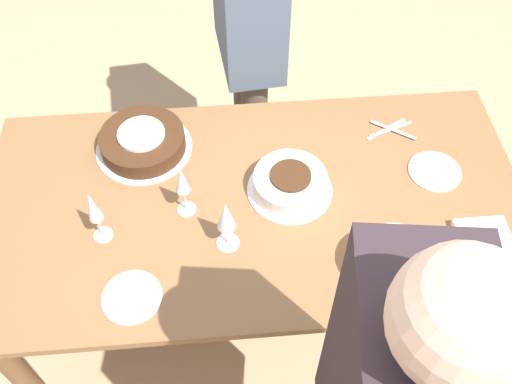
# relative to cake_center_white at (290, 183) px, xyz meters

# --- Properties ---
(ground_plane) EXTENTS (12.00, 12.00, 0.00)m
(ground_plane) POSITION_rel_cake_center_white_xyz_m (0.11, 0.04, -0.81)
(ground_plane) COLOR tan
(dining_table) EXTENTS (1.75, 0.90, 0.78)m
(dining_table) POSITION_rel_cake_center_white_xyz_m (0.11, 0.04, -0.14)
(dining_table) COLOR brown
(dining_table) RESTS_ON ground_plane
(cake_center_white) EXTENTS (0.28, 0.28, 0.08)m
(cake_center_white) POSITION_rel_cake_center_white_xyz_m (0.00, 0.00, 0.00)
(cake_center_white) COLOR white
(cake_center_white) RESTS_ON dining_table
(cake_front_chocolate) EXTENTS (0.33, 0.33, 0.08)m
(cake_front_chocolate) POSITION_rel_cake_center_white_xyz_m (0.48, -0.22, -0.00)
(cake_front_chocolate) COLOR white
(cake_front_chocolate) RESTS_ON dining_table
(cake_back_decorated) EXTENTS (0.25, 0.25, 0.11)m
(cake_back_decorated) POSITION_rel_cake_center_white_xyz_m (-0.26, 0.33, 0.02)
(cake_back_decorated) COLOR white
(cake_back_decorated) RESTS_ON dining_table
(wine_glass_near) EXTENTS (0.06, 0.06, 0.21)m
(wine_glass_near) POSITION_rel_cake_center_white_xyz_m (0.59, 0.13, 0.11)
(wine_glass_near) COLOR silver
(wine_glass_near) RESTS_ON dining_table
(wine_glass_far) EXTENTS (0.06, 0.06, 0.20)m
(wine_glass_far) POSITION_rel_cake_center_white_xyz_m (0.34, 0.05, 0.10)
(wine_glass_far) COLOR silver
(wine_glass_far) RESTS_ON dining_table
(wine_glass_extra) EXTENTS (0.07, 0.07, 0.20)m
(wine_glass_extra) POSITION_rel_cake_center_white_xyz_m (0.21, 0.19, 0.10)
(wine_glass_extra) COLOR silver
(wine_glass_extra) RESTS_ON dining_table
(dessert_plate_left) EXTENTS (0.18, 0.18, 0.01)m
(dessert_plate_left) POSITION_rel_cake_center_white_xyz_m (-0.49, -0.04, -0.03)
(dessert_plate_left) COLOR beige
(dessert_plate_left) RESTS_ON dining_table
(dessert_plate_right) EXTENTS (0.17, 0.17, 0.01)m
(dessert_plate_right) POSITION_rel_cake_center_white_xyz_m (0.49, 0.35, -0.03)
(dessert_plate_right) COLOR beige
(dessert_plate_right) RESTS_ON dining_table
(fork_pile) EXTENTS (0.17, 0.11, 0.01)m
(fork_pile) POSITION_rel_cake_center_white_xyz_m (-0.39, -0.24, -0.03)
(fork_pile) COLOR silver
(fork_pile) RESTS_ON dining_table
(napkin_stack) EXTENTS (0.16, 0.18, 0.03)m
(napkin_stack) POSITION_rel_cake_center_white_xyz_m (-0.56, 0.26, -0.02)
(napkin_stack) COLOR silver
(napkin_stack) RESTS_ON dining_table
(person_cutting) EXTENTS (0.26, 0.42, 1.61)m
(person_cutting) POSITION_rel_cake_center_white_xyz_m (0.08, -0.68, 0.16)
(person_cutting) COLOR #4C4238
(person_cutting) RESTS_ON ground_plane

